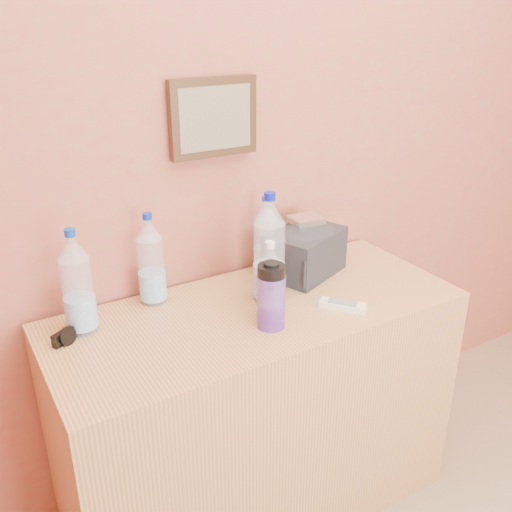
# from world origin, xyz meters

# --- Properties ---
(picture_frame) EXTENTS (0.30, 0.03, 0.25)m
(picture_frame) POSITION_xyz_m (-0.23, 1.98, 1.40)
(picture_frame) COLOR #382311
(picture_frame) RESTS_ON room_shell
(dresser) EXTENTS (1.34, 0.56, 0.84)m
(dresser) POSITION_xyz_m (-0.23, 1.70, 0.42)
(dresser) COLOR #9D7C57
(dresser) RESTS_ON ground
(pet_large_a) EXTENTS (0.09, 0.09, 0.32)m
(pet_large_a) POSITION_xyz_m (-0.75, 1.85, 0.98)
(pet_large_a) COLOR white
(pet_large_a) RESTS_ON dresser
(pet_large_b) EXTENTS (0.08, 0.08, 0.31)m
(pet_large_b) POSITION_xyz_m (-0.50, 1.91, 0.97)
(pet_large_b) COLOR silver
(pet_large_b) RESTS_ON dresser
(pet_large_c) EXTENTS (0.08, 0.08, 0.29)m
(pet_large_c) POSITION_xyz_m (-0.08, 1.91, 0.97)
(pet_large_c) COLOR silver
(pet_large_c) RESTS_ON dresser
(pet_large_d) EXTENTS (0.10, 0.10, 0.37)m
(pet_large_d) POSITION_xyz_m (-0.17, 1.73, 1.00)
(pet_large_d) COLOR silver
(pet_large_d) RESTS_ON dresser
(pet_small) EXTENTS (0.07, 0.07, 0.25)m
(pet_small) POSITION_xyz_m (-0.23, 1.64, 0.95)
(pet_small) COLOR #A3B8D3
(pet_small) RESTS_ON dresser
(nalgene_bottle) EXTENTS (0.09, 0.09, 0.21)m
(nalgene_bottle) POSITION_xyz_m (-0.26, 1.59, 0.94)
(nalgene_bottle) COLOR #6835AD
(nalgene_bottle) RESTS_ON dresser
(sunglasses) EXTENTS (0.16, 0.12, 0.04)m
(sunglasses) POSITION_xyz_m (-0.78, 1.83, 0.86)
(sunglasses) COLOR black
(sunglasses) RESTS_ON dresser
(ac_remote) EXTENTS (0.13, 0.14, 0.02)m
(ac_remote) POSITION_xyz_m (0.00, 1.56, 0.85)
(ac_remote) COLOR silver
(ac_remote) RESTS_ON dresser
(toiletry_bag) EXTENTS (0.32, 0.28, 0.18)m
(toiletry_bag) POSITION_xyz_m (0.05, 1.84, 0.93)
(toiletry_bag) COLOR black
(toiletry_bag) RESTS_ON dresser
(foil_packet) EXTENTS (0.11, 0.10, 0.02)m
(foil_packet) POSITION_xyz_m (0.06, 1.86, 1.03)
(foil_packet) COLOR white
(foil_packet) RESTS_ON toiletry_bag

